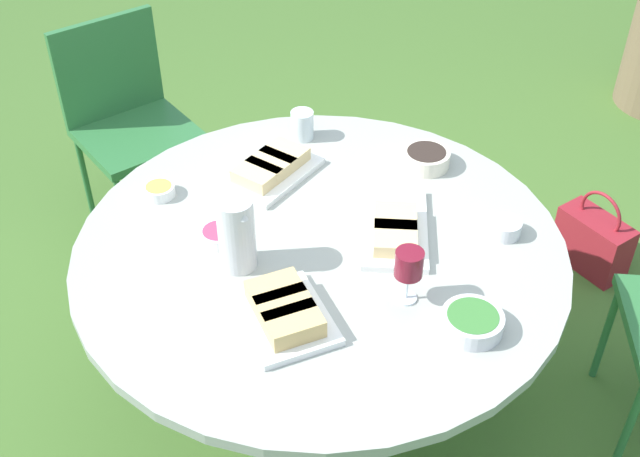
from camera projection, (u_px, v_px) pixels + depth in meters
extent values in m
plane|color=#446B2B|center=(320.00, 397.00, 2.80)|extent=(40.00, 40.00, 0.00)
cylinder|color=#4C4C51|center=(320.00, 396.00, 2.80)|extent=(0.51, 0.51, 0.02)
cylinder|color=#4C4C51|center=(320.00, 329.00, 2.59)|extent=(0.11, 0.11, 0.65)
cylinder|color=#9EA399|center=(320.00, 249.00, 2.37)|extent=(1.45, 1.45, 0.03)
cylinder|color=#2D6B38|center=(606.00, 333.00, 2.75)|extent=(0.03, 0.03, 0.43)
cylinder|color=#2D6B38|center=(629.00, 426.00, 2.45)|extent=(0.03, 0.03, 0.43)
cube|color=#2D6B38|center=(138.00, 136.00, 3.28)|extent=(0.44, 0.46, 0.04)
cube|color=#2D6B38|center=(108.00, 68.00, 3.25)|extent=(0.05, 0.44, 0.42)
cylinder|color=#2D6B38|center=(124.00, 221.00, 3.22)|extent=(0.03, 0.03, 0.43)
cylinder|color=#2D6B38|center=(208.00, 186.00, 3.40)|extent=(0.03, 0.03, 0.43)
cylinder|color=#2D6B38|center=(85.00, 178.00, 3.45)|extent=(0.03, 0.03, 0.43)
cylinder|color=#2D6B38|center=(166.00, 148.00, 3.63)|extent=(0.03, 0.03, 0.43)
cylinder|color=silver|center=(237.00, 234.00, 2.22)|extent=(0.10, 0.10, 0.23)
cone|color=silver|center=(243.00, 215.00, 2.13)|extent=(0.03, 0.03, 0.03)
cylinder|color=silver|center=(406.00, 298.00, 2.18)|extent=(0.06, 0.06, 0.01)
cylinder|color=silver|center=(407.00, 286.00, 2.15)|extent=(0.01, 0.01, 0.08)
cylinder|color=maroon|center=(409.00, 264.00, 2.10)|extent=(0.08, 0.08, 0.08)
cube|color=white|center=(285.00, 318.00, 2.11)|extent=(0.33, 0.27, 0.02)
cube|color=tan|center=(276.00, 292.00, 2.13)|extent=(0.13, 0.16, 0.05)
cube|color=tan|center=(284.00, 308.00, 2.09)|extent=(0.13, 0.16, 0.05)
cube|color=tan|center=(294.00, 325.00, 2.04)|extent=(0.13, 0.16, 0.05)
cube|color=white|center=(395.00, 228.00, 2.40)|extent=(0.42, 0.39, 0.02)
cube|color=#E0C184|center=(395.00, 239.00, 2.32)|extent=(0.18, 0.18, 0.04)
cube|color=#E0C184|center=(395.00, 220.00, 2.38)|extent=(0.18, 0.18, 0.04)
cube|color=white|center=(272.00, 173.00, 2.62)|extent=(0.30, 0.37, 0.02)
cube|color=#E0C184|center=(285.00, 155.00, 2.65)|extent=(0.16, 0.15, 0.04)
cube|color=#E0C184|center=(271.00, 165.00, 2.60)|extent=(0.16, 0.15, 0.04)
cube|color=#E0C184|center=(258.00, 175.00, 2.56)|extent=(0.16, 0.15, 0.04)
cylinder|color=white|center=(159.00, 191.00, 2.53)|extent=(0.10, 0.10, 0.04)
cylinder|color=#E0C147|center=(159.00, 188.00, 2.53)|extent=(0.08, 0.08, 0.02)
cylinder|color=silver|center=(472.00, 322.00, 2.08)|extent=(0.16, 0.16, 0.05)
cylinder|color=#387533|center=(473.00, 318.00, 2.07)|extent=(0.13, 0.13, 0.02)
cylinder|color=beige|center=(426.00, 159.00, 2.65)|extent=(0.16, 0.16, 0.06)
cylinder|color=#2D231E|center=(426.00, 155.00, 2.64)|extent=(0.13, 0.13, 0.02)
cylinder|color=white|center=(219.00, 235.00, 2.36)|extent=(0.12, 0.12, 0.04)
cylinder|color=#D6385B|center=(219.00, 232.00, 2.36)|extent=(0.10, 0.10, 0.02)
cylinder|color=silver|center=(505.00, 228.00, 2.38)|extent=(0.10, 0.10, 0.05)
cylinder|color=silver|center=(505.00, 224.00, 2.37)|extent=(0.08, 0.08, 0.02)
cylinder|color=silver|center=(302.00, 125.00, 2.77)|extent=(0.08, 0.08, 0.10)
cube|color=maroon|center=(592.00, 243.00, 3.27)|extent=(0.30, 0.14, 0.24)
torus|color=maroon|center=(600.00, 214.00, 3.17)|extent=(0.19, 0.01, 0.19)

